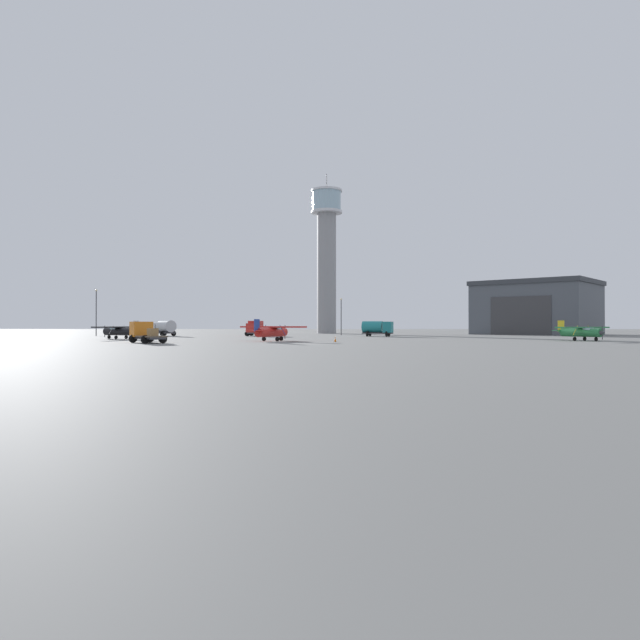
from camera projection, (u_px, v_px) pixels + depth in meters
The scene contains 14 objects.
ground_plane at pixel (307, 343), 65.93m from camera, with size 400.00×400.00×0.00m, color slate.
control_tower at pixel (327, 251), 138.88m from camera, with size 7.78×7.78×40.03m.
hangar at pixel (537, 308), 125.24m from camera, with size 31.70×31.19×11.97m.
airplane_red at pixel (271, 331), 74.56m from camera, with size 9.47×7.58×2.95m.
airplane_green at pixel (580, 331), 76.11m from camera, with size 8.95×7.19×2.82m.
airplane_black at pixel (121, 330), 85.37m from camera, with size 7.42×9.35×2.84m.
truck_fuel_tanker_silver at pixel (164, 327), 108.42m from camera, with size 6.09×6.35×3.04m.
truck_flatbed_orange at pixel (145, 333), 68.08m from camera, with size 5.99×6.62×2.61m.
truck_fuel_tanker_teal at pixel (377, 328), 103.67m from camera, with size 6.01×4.08×2.87m.
truck_box_red at pixel (255, 328), 107.72m from camera, with size 3.20×6.72×2.95m.
light_post_west at pixel (96, 308), 108.42m from camera, with size 0.44×0.44×9.16m.
light_post_north at pixel (341, 313), 115.57m from camera, with size 0.44×0.44×7.76m.
traffic_cone_near_left at pixel (150, 338), 77.87m from camera, with size 0.36×0.36×0.67m.
traffic_cone_near_right at pixel (335, 339), 71.50m from camera, with size 0.36×0.36×0.72m.
Camera 1 is at (3.48, -65.88, 2.27)m, focal length 31.14 mm.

